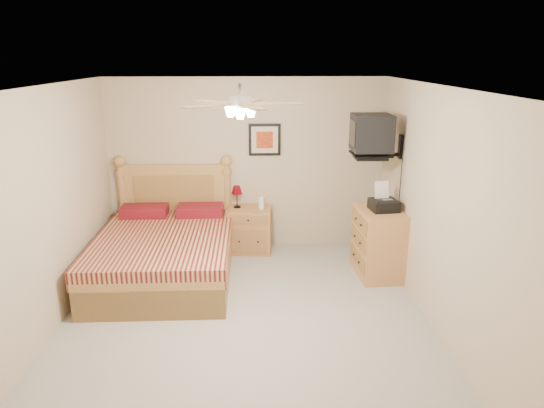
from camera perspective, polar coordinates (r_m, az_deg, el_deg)
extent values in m
plane|color=#9C968C|center=(5.46, -3.20, -13.58)|extent=(4.50, 4.50, 0.00)
cube|color=white|center=(4.70, -3.71, 13.62)|extent=(4.00, 4.50, 0.04)
cube|color=#BEAA8C|center=(7.11, -3.04, 4.64)|extent=(4.00, 0.04, 2.50)
cube|color=#BEAA8C|center=(2.89, -4.44, -15.04)|extent=(4.00, 0.04, 2.50)
cube|color=#BEAA8C|center=(5.38, -25.27, -1.15)|extent=(0.04, 4.50, 2.50)
cube|color=#BEAA8C|center=(5.28, 18.81, -0.72)|extent=(0.04, 4.50, 2.50)
cube|color=#B06C3A|center=(7.13, -2.59, -3.02)|extent=(0.65, 0.51, 0.66)
imported|color=white|center=(6.95, -1.25, 0.32)|extent=(0.10, 0.10, 0.23)
cube|color=black|center=(7.02, -0.87, 7.57)|extent=(0.46, 0.04, 0.46)
cube|color=#AC7749|center=(6.48, 12.44, -4.41)|extent=(0.58, 0.79, 0.90)
imported|color=#B6AB90|center=(6.59, 11.86, 0.26)|extent=(0.20, 0.27, 0.02)
imported|color=tan|center=(6.60, 11.93, 0.49)|extent=(0.23, 0.28, 0.02)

